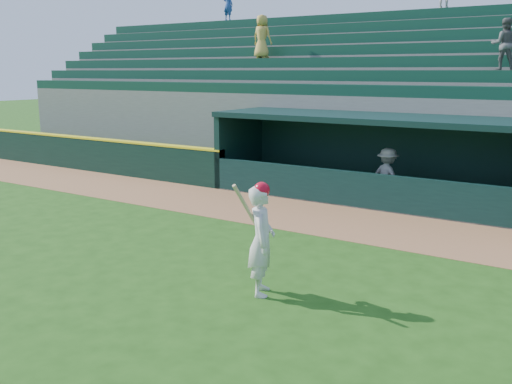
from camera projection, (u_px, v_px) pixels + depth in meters
The scene contains 8 objects.
ground at pixel (209, 276), 10.50m from camera, with size 120.00×120.00×0.00m, color #204B12.
warning_track at pixel (326, 219), 14.52m from camera, with size 40.00×3.00×0.01m, color #96623C.
field_wall_left at pixel (63, 152), 22.28m from camera, with size 15.50×0.30×1.20m, color black.
wall_stripe_left at pixel (61, 136), 22.14m from camera, with size 15.50×0.32×0.06m, color yellow.
dugout_player_inside at pixel (387, 177), 15.94m from camera, with size 1.04×0.60×1.61m, color gray.
dugout at pixel (374, 152), 16.78m from camera, with size 9.40×2.80×2.46m.
stands at pixel (425, 108), 20.28m from camera, with size 34.50×6.25×7.52m.
batter_at_plate at pixel (261, 239), 9.49m from camera, with size 0.72×0.88×1.95m.
Camera 1 is at (6.15, -7.86, 3.71)m, focal length 40.00 mm.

